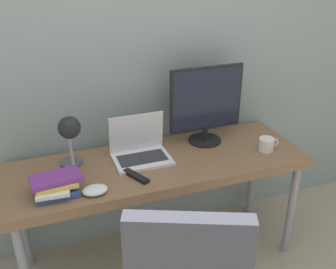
% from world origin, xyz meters
% --- Properties ---
extents(wall_back, '(8.00, 0.05, 2.60)m').
position_xyz_m(wall_back, '(0.00, 0.66, 1.30)').
color(wall_back, gray).
rests_on(wall_back, ground_plane).
extents(desk, '(1.77, 0.59, 0.74)m').
position_xyz_m(desk, '(0.00, 0.30, 0.67)').
color(desk, brown).
rests_on(desk, ground_plane).
extents(laptop, '(0.33, 0.24, 0.26)m').
position_xyz_m(laptop, '(-0.09, 0.37, 0.79)').
color(laptop, silver).
rests_on(laptop, desk).
extents(monitor, '(0.48, 0.21, 0.50)m').
position_xyz_m(monitor, '(0.37, 0.45, 1.00)').
color(monitor, black).
rests_on(monitor, desk).
extents(desk_lamp, '(0.13, 0.25, 0.35)m').
position_xyz_m(desk_lamp, '(-0.49, 0.34, 0.98)').
color(desk_lamp, '#4C4C51').
rests_on(desk_lamp, desk).
extents(book_stack, '(0.27, 0.20, 0.10)m').
position_xyz_m(book_stack, '(-0.60, 0.16, 0.79)').
color(book_stack, '#334C8C').
rests_on(book_stack, desk).
extents(tv_remote, '(0.11, 0.18, 0.02)m').
position_xyz_m(tv_remote, '(-0.18, 0.17, 0.75)').
color(tv_remote, black).
rests_on(tv_remote, desk).
extents(mug, '(0.13, 0.09, 0.08)m').
position_xyz_m(mug, '(0.67, 0.19, 0.78)').
color(mug, silver).
rests_on(mug, desk).
extents(game_controller, '(0.13, 0.10, 0.04)m').
position_xyz_m(game_controller, '(-0.42, 0.09, 0.76)').
color(game_controller, white).
rests_on(game_controller, desk).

